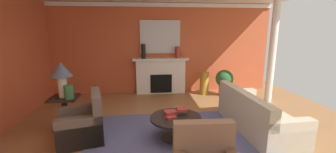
% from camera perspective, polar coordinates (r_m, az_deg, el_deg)
% --- Properties ---
extents(ground_plane, '(8.87, 8.87, 0.00)m').
position_cam_1_polar(ground_plane, '(4.50, 1.34, -15.78)').
color(ground_plane, olive).
extents(wall_fireplace, '(7.42, 0.12, 2.92)m').
position_cam_1_polar(wall_fireplace, '(7.34, -2.21, 7.21)').
color(wall_fireplace, '#C65633').
rests_on(wall_fireplace, ground_plane).
extents(crown_moulding, '(7.42, 0.08, 0.12)m').
position_cam_1_polar(crown_moulding, '(7.27, -2.25, 18.07)').
color(crown_moulding, white).
extents(area_rug, '(3.43, 2.60, 0.01)m').
position_cam_1_polar(area_rug, '(4.51, 1.97, -15.63)').
color(area_rug, '#4C517A').
rests_on(area_rug, ground_plane).
extents(fireplace, '(1.80, 0.35, 1.17)m').
position_cam_1_polar(fireplace, '(7.28, -1.89, -0.05)').
color(fireplace, white).
rests_on(fireplace, ground_plane).
extents(mantel_mirror, '(1.30, 0.04, 1.05)m').
position_cam_1_polar(mantel_mirror, '(7.23, -2.04, 10.22)').
color(mantel_mirror, silver).
extents(sofa, '(0.99, 2.14, 0.85)m').
position_cam_1_polar(sofa, '(5.09, 21.75, -9.58)').
color(sofa, '#BCB299').
rests_on(sofa, ground_plane).
extents(armchair_near_window, '(0.96, 0.96, 0.95)m').
position_cam_1_polar(armchair_near_window, '(4.61, -21.22, -11.73)').
color(armchair_near_window, brown).
rests_on(armchair_near_window, ground_plane).
extents(coffee_table, '(1.00, 1.00, 0.45)m').
position_cam_1_polar(coffee_table, '(4.37, 2.00, -11.82)').
color(coffee_table, black).
rests_on(coffee_table, ground_plane).
extents(side_table, '(0.56, 0.56, 0.70)m').
position_cam_1_polar(side_table, '(5.26, -25.07, -7.97)').
color(side_table, black).
rests_on(side_table, ground_plane).
extents(table_lamp, '(0.44, 0.44, 0.75)m').
position_cam_1_polar(table_lamp, '(5.05, -25.93, 0.86)').
color(table_lamp, beige).
rests_on(table_lamp, side_table).
extents(vase_mantel_right, '(0.17, 0.17, 0.37)m').
position_cam_1_polar(vase_mantel_right, '(7.16, 2.52, 6.27)').
color(vase_mantel_right, '#9E3328').
rests_on(vase_mantel_right, fireplace).
extents(vase_mantel_left, '(0.14, 0.14, 0.47)m').
position_cam_1_polar(vase_mantel_left, '(7.07, -6.38, 6.50)').
color(vase_mantel_left, black).
rests_on(vase_mantel_left, fireplace).
extents(vase_tall_corner, '(0.29, 0.29, 0.74)m').
position_cam_1_polar(vase_tall_corner, '(7.28, 9.37, -1.72)').
color(vase_tall_corner, '#B7892D').
rests_on(vase_tall_corner, ground_plane).
extents(vase_on_side_table, '(0.18, 0.18, 0.29)m').
position_cam_1_polar(vase_on_side_table, '(4.97, -24.33, -3.65)').
color(vase_on_side_table, '#33703D').
rests_on(vase_on_side_table, side_table).
extents(book_red_cover, '(0.23, 0.20, 0.04)m').
position_cam_1_polar(book_red_cover, '(4.25, 0.71, -10.50)').
color(book_red_cover, maroon).
rests_on(book_red_cover, coffee_table).
extents(book_art_folio, '(0.27, 0.24, 0.06)m').
position_cam_1_polar(book_art_folio, '(4.34, 0.65, -9.28)').
color(book_art_folio, maroon).
rests_on(book_art_folio, coffee_table).
extents(book_small_novel, '(0.20, 0.20, 0.04)m').
position_cam_1_polar(book_small_novel, '(4.37, 3.62, -8.47)').
color(book_small_novel, maroon).
rests_on(book_small_novel, coffee_table).
extents(potted_plant, '(0.56, 0.56, 0.83)m').
position_cam_1_polar(potted_plant, '(7.26, 14.39, -0.99)').
color(potted_plant, '#A8754C').
rests_on(potted_plant, ground_plane).
extents(column_white, '(0.20, 0.20, 2.92)m').
position_cam_1_polar(column_white, '(6.93, 25.43, 5.71)').
color(column_white, white).
rests_on(column_white, ground_plane).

